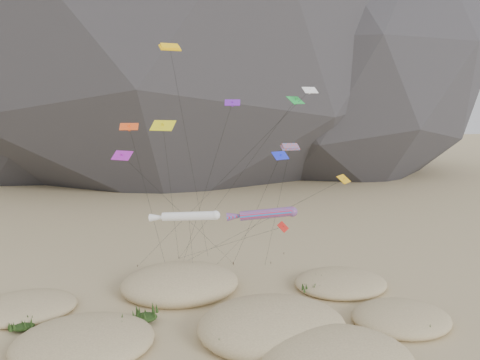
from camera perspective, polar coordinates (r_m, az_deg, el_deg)
The scene contains 9 objects.
ground at distance 45.34m, azimuth -0.55°, elevation -20.76°, with size 500.00×500.00×0.00m, color #CCB789.
dunes at distance 48.09m, azimuth -3.79°, elevation -17.86°, with size 49.89×35.54×4.16m.
dune_grass at distance 47.86m, azimuth -2.83°, elevation -17.87°, with size 42.81×26.58×1.60m.
kite_stakes at distance 67.97m, azimuth -3.46°, elevation -9.97°, with size 21.76×4.89×0.30m.
rainbow_tube_kite at distance 49.69m, azimuth 2.90°, elevation -4.15°, with size 7.46×17.30×11.95m.
white_tube_kite at distance 48.93m, azimuth -6.61°, elevation -4.43°, with size 7.25×14.29×11.86m.
orange_parafoil at distance 53.55m, azimuth -8.43°, elevation 15.20°, with size 6.91×14.23×29.15m.
multi_parafoil at distance 54.05m, azimuth 6.09°, elevation 3.81°, with size 2.18×10.36×18.14m.
delta_kites at distance 51.78m, azimuth -0.84°, elevation 4.09°, with size 26.57×20.55×24.49m.
Camera 1 is at (-7.41, -38.40, 22.94)m, focal length 35.00 mm.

